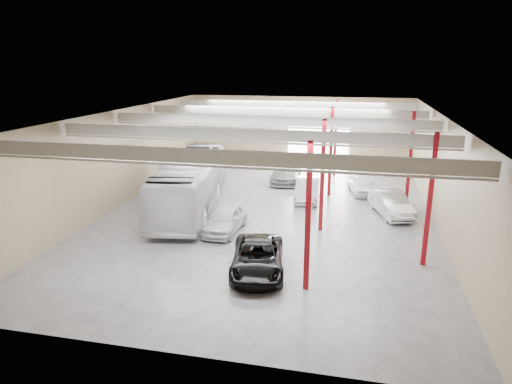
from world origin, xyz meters
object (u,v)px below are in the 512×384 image
at_px(car_row_b, 307,189).
at_px(coach_bus, 191,183).
at_px(car_row_a, 225,219).
at_px(car_right_far, 362,184).
at_px(black_sedan, 258,258).
at_px(car_row_c, 286,172).
at_px(car_right_near, 391,204).

bearing_deg(car_row_b, coach_bus, -155.32).
distance_m(coach_bus, car_row_a, 5.45).
bearing_deg(coach_bus, car_right_far, 20.58).
bearing_deg(car_right_far, car_row_a, -140.54).
distance_m(car_row_a, car_right_far, 13.60).
xyz_separation_m(coach_bus, black_sedan, (6.88, -9.06, -1.16)).
distance_m(car_row_c, car_right_near, 11.49).
bearing_deg(car_row_b, car_right_near, -25.56).
height_order(car_row_a, car_row_c, car_row_c).
height_order(car_row_c, car_right_far, car_row_c).
bearing_deg(car_right_far, car_row_b, -159.45).
bearing_deg(coach_bus, car_row_b, 18.68).
relative_size(car_row_a, car_row_b, 0.94).
bearing_deg(car_right_far, black_sedan, -120.55).
relative_size(car_row_b, car_right_far, 1.16).
xyz_separation_m(black_sedan, car_right_near, (7.09, 10.74, 0.05)).
height_order(coach_bus, black_sedan, coach_bus).
relative_size(coach_bus, car_row_b, 2.79).
height_order(coach_bus, car_right_near, coach_bus).
distance_m(coach_bus, car_right_near, 14.12).
height_order(car_row_b, car_row_c, car_row_c).
xyz_separation_m(black_sedan, car_row_c, (-1.44, 18.44, 0.07)).
bearing_deg(car_right_near, car_row_c, 120.84).
bearing_deg(car_row_c, car_row_a, -99.85).
height_order(car_row_a, car_right_near, car_right_near).
bearing_deg(car_row_b, black_sedan, -97.60).
distance_m(car_row_c, car_right_far, 7.04).
bearing_deg(car_row_c, car_row_b, -66.92).
height_order(car_row_a, car_right_far, car_row_a).
relative_size(coach_bus, car_row_c, 2.39).
bearing_deg(coach_bus, car_row_c, 50.69).
bearing_deg(car_row_a, car_row_b, 65.12).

